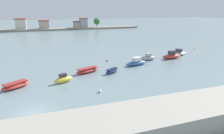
{
  "coord_description": "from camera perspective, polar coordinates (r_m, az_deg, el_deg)",
  "views": [
    {
      "loc": [
        1.69,
        -23.56,
        12.02
      ],
      "look_at": [
        14.02,
        11.85,
        1.11
      ],
      "focal_mm": 32.87,
      "sensor_mm": 36.0,
      "label": 1
    }
  ],
  "objects": [
    {
      "name": "ground_plane",
      "position": [
        26.5,
        -21.12,
        -11.93
      ],
      "size": [
        400.0,
        400.0,
        0.0
      ],
      "primitive_type": "plane",
      "color": "slate"
    },
    {
      "name": "moored_boat_4",
      "position": [
        39.38,
        -6.86,
        -0.96
      ],
      "size": [
        5.18,
        3.16,
        0.97
      ],
      "rotation": [
        0.0,
        0.0,
        0.37
      ],
      "color": "#C63833",
      "rests_on": "ground"
    },
    {
      "name": "mooring_buoy_3",
      "position": [
        67.27,
        21.96,
        4.87
      ],
      "size": [
        0.28,
        0.28,
        0.28
      ],
      "primitive_type": "sphere",
      "color": "red",
      "rests_on": "ground"
    },
    {
      "name": "moored_boat_5",
      "position": [
        38.87,
        -0.05,
        -1.13
      ],
      "size": [
        3.36,
        2.6,
        0.89
      ],
      "rotation": [
        0.0,
        0.0,
        0.56
      ],
      "color": "navy",
      "rests_on": "ground"
    },
    {
      "name": "moored_boat_8",
      "position": [
        52.07,
        16.18,
        2.98
      ],
      "size": [
        4.89,
        1.88,
        1.95
      ],
      "rotation": [
        0.0,
        0.0,
        0.02
      ],
      "color": "#C63833",
      "rests_on": "ground"
    },
    {
      "name": "moored_boat_6",
      "position": [
        44.55,
        6.79,
        1.28
      ],
      "size": [
        5.68,
        2.93,
        1.73
      ],
      "rotation": [
        0.0,
        0.0,
        0.25
      ],
      "color": "#3856A8",
      "rests_on": "ground"
    },
    {
      "name": "moored_boat_3",
      "position": [
        34.98,
        -13.42,
        -3.31
      ],
      "size": [
        3.45,
        2.28,
        1.57
      ],
      "rotation": [
        0.0,
        0.0,
        0.41
      ],
      "color": "yellow",
      "rests_on": "ground"
    },
    {
      "name": "distant_shoreline",
      "position": [
        120.1,
        -19.94,
        10.33
      ],
      "size": [
        116.75,
        8.76,
        6.7
      ],
      "color": "gray",
      "rests_on": "ground"
    },
    {
      "name": "moored_boat_9",
      "position": [
        56.37,
        18.2,
        3.73
      ],
      "size": [
        4.36,
        1.94,
        1.72
      ],
      "rotation": [
        0.0,
        0.0,
        0.09
      ],
      "color": "white",
      "rests_on": "ground"
    },
    {
      "name": "moored_boat_2",
      "position": [
        35.03,
        -25.26,
        -4.65
      ],
      "size": [
        4.53,
        3.7,
        0.98
      ],
      "rotation": [
        0.0,
        0.0,
        0.58
      ],
      "color": "#C63833",
      "rests_on": "ground"
    },
    {
      "name": "mooring_buoy_0",
      "position": [
        30.34,
        -3.37,
        -6.69
      ],
      "size": [
        0.43,
        0.43,
        0.43
      ],
      "primitive_type": "sphere",
      "color": "white",
      "rests_on": "ground"
    },
    {
      "name": "moored_boat_7",
      "position": [
        49.27,
        10.01,
        2.58
      ],
      "size": [
        3.99,
        1.72,
        1.68
      ],
      "rotation": [
        0.0,
        0.0,
        0.06
      ],
      "color": "#9E9EA3",
      "rests_on": "ground"
    },
    {
      "name": "mooring_buoy_1",
      "position": [
        47.65,
        -1.39,
        1.87
      ],
      "size": [
        0.41,
        0.41,
        0.41
      ],
      "primitive_type": "sphere",
      "color": "red",
      "rests_on": "ground"
    }
  ]
}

